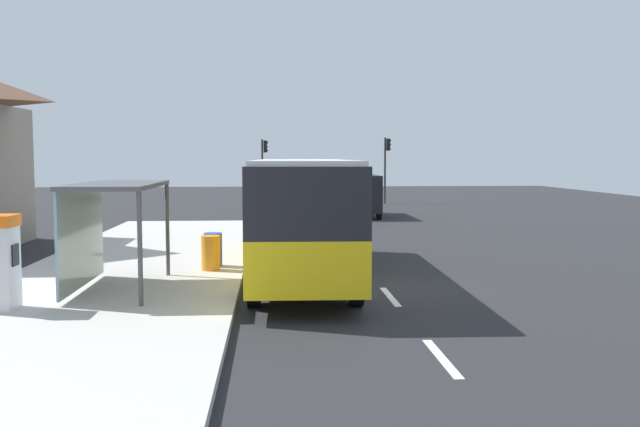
# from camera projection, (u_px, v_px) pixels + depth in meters

# --- Properties ---
(ground_plane) EXTENTS (56.00, 92.00, 0.04)m
(ground_plane) POSITION_uv_depth(u_px,v_px,m) (328.00, 230.00, 31.20)
(ground_plane) COLOR #262628
(sidewalk_platform) EXTENTS (6.20, 30.00, 0.18)m
(sidewalk_platform) POSITION_uv_depth(u_px,v_px,m) (129.00, 275.00, 18.82)
(sidewalk_platform) COLOR beige
(sidewalk_platform) RESTS_ON ground
(lane_stripe_seg_0) EXTENTS (0.16, 2.20, 0.01)m
(lane_stripe_seg_0) POSITION_uv_depth(u_px,v_px,m) (442.00, 358.00, 11.33)
(lane_stripe_seg_0) COLOR silver
(lane_stripe_seg_0) RESTS_ON ground
(lane_stripe_seg_1) EXTENTS (0.16, 2.20, 0.01)m
(lane_stripe_seg_1) POSITION_uv_depth(u_px,v_px,m) (390.00, 297.00, 16.30)
(lane_stripe_seg_1) COLOR silver
(lane_stripe_seg_1) RESTS_ON ground
(lane_stripe_seg_2) EXTENTS (0.16, 2.20, 0.01)m
(lane_stripe_seg_2) POSITION_uv_depth(u_px,v_px,m) (362.00, 264.00, 21.27)
(lane_stripe_seg_2) COLOR silver
(lane_stripe_seg_2) RESTS_ON ground
(lane_stripe_seg_3) EXTENTS (0.16, 2.20, 0.01)m
(lane_stripe_seg_3) POSITION_uv_depth(u_px,v_px,m) (345.00, 244.00, 26.25)
(lane_stripe_seg_3) COLOR silver
(lane_stripe_seg_3) RESTS_ON ground
(lane_stripe_seg_4) EXTENTS (0.16, 2.20, 0.01)m
(lane_stripe_seg_4) POSITION_uv_depth(u_px,v_px,m) (334.00, 230.00, 31.22)
(lane_stripe_seg_4) COLOR silver
(lane_stripe_seg_4) RESTS_ON ground
(lane_stripe_seg_5) EXTENTS (0.16, 2.20, 0.01)m
(lane_stripe_seg_5) POSITION_uv_depth(u_px,v_px,m) (325.00, 220.00, 36.19)
(lane_stripe_seg_5) COLOR silver
(lane_stripe_seg_5) RESTS_ON ground
(lane_stripe_seg_6) EXTENTS (0.16, 2.20, 0.01)m
(lane_stripe_seg_6) POSITION_uv_depth(u_px,v_px,m) (319.00, 212.00, 41.16)
(lane_stripe_seg_6) COLOR silver
(lane_stripe_seg_6) RESTS_ON ground
(lane_stripe_seg_7) EXTENTS (0.16, 2.20, 0.01)m
(lane_stripe_seg_7) POSITION_uv_depth(u_px,v_px,m) (314.00, 206.00, 46.13)
(lane_stripe_seg_7) COLOR silver
(lane_stripe_seg_7) RESTS_ON ground
(bus) EXTENTS (2.75, 11.06, 3.21)m
(bus) POSITION_uv_depth(u_px,v_px,m) (301.00, 210.00, 18.87)
(bus) COLOR yellow
(bus) RESTS_ON ground
(white_van) EXTENTS (2.05, 5.21, 2.30)m
(white_van) POSITION_uv_depth(u_px,v_px,m) (358.00, 192.00, 38.25)
(white_van) COLOR black
(white_van) RESTS_ON ground
(sedan_near) EXTENTS (1.98, 4.47, 1.52)m
(sedan_near) POSITION_uv_depth(u_px,v_px,m) (332.00, 188.00, 55.61)
(sedan_near) COLOR #B7B7BC
(sedan_near) RESTS_ON ground
(ticket_machine) EXTENTS (0.66, 0.76, 1.94)m
(ticket_machine) POSITION_uv_depth(u_px,v_px,m) (0.00, 262.00, 14.05)
(ticket_machine) COLOR silver
(ticket_machine) RESTS_ON sidewalk_platform
(recycling_bin_orange) EXTENTS (0.52, 0.52, 0.95)m
(recycling_bin_orange) POSITION_uv_depth(u_px,v_px,m) (211.00, 253.00, 19.04)
(recycling_bin_orange) COLOR orange
(recycling_bin_orange) RESTS_ON sidewalk_platform
(recycling_bin_blue) EXTENTS (0.52, 0.52, 0.95)m
(recycling_bin_blue) POSITION_uv_depth(u_px,v_px,m) (213.00, 249.00, 19.74)
(recycling_bin_blue) COLOR blue
(recycling_bin_blue) RESTS_ON sidewalk_platform
(traffic_light_near_side) EXTENTS (0.49, 0.28, 4.64)m
(traffic_light_near_side) POSITION_uv_depth(u_px,v_px,m) (386.00, 159.00, 48.57)
(traffic_light_near_side) COLOR #2D2D2D
(traffic_light_near_side) RESTS_ON ground
(traffic_light_far_side) EXTENTS (0.49, 0.28, 4.51)m
(traffic_light_far_side) POSITION_uv_depth(u_px,v_px,m) (264.00, 161.00, 48.78)
(traffic_light_far_side) COLOR #2D2D2D
(traffic_light_far_side) RESTS_ON ground
(bus_shelter) EXTENTS (1.80, 4.00, 2.50)m
(bus_shelter) POSITION_uv_depth(u_px,v_px,m) (104.00, 208.00, 16.12)
(bus_shelter) COLOR #4C4C51
(bus_shelter) RESTS_ON sidewalk_platform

